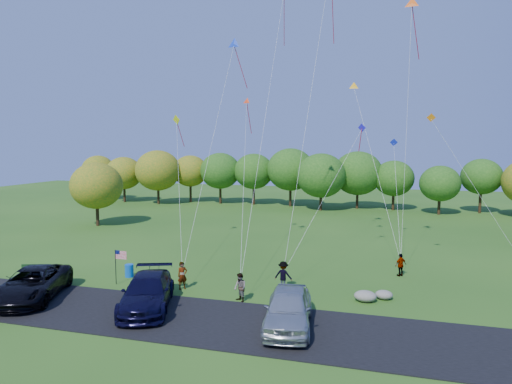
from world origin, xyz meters
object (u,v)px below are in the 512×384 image
flyer_b (240,288)px  trash_barrel (129,271)px  minivan_dark (32,284)px  flyer_c (283,275)px  minivan_navy (147,292)px  minivan_silver (288,309)px  flyer_a (182,276)px  park_bench (38,272)px  flyer_d (401,265)px

flyer_b → trash_barrel: size_ratio=1.93×
minivan_dark → flyer_c: bearing=3.3°
minivan_navy → flyer_b: minivan_navy is taller
minivan_silver → trash_barrel: (-12.07, 5.56, -0.57)m
flyer_b → flyer_c: bearing=100.6°
minivan_navy → flyer_b: bearing=8.8°
flyer_a → minivan_silver: bearing=-76.2°
minivan_silver → park_bench: minivan_silver is taller
minivan_dark → minivan_navy: 7.13m
minivan_navy → flyer_d: size_ratio=3.93×
minivan_silver → flyer_b: minivan_silver is taller
park_bench → flyer_d: bearing=2.1°
minivan_navy → park_bench: bearing=143.8°
minivan_navy → minivan_silver: minivan_silver is taller
minivan_dark → trash_barrel: minivan_dark is taller
flyer_b → flyer_d: bearing=84.0°
minivan_dark → flyer_d: (20.49, 10.66, -0.16)m
minivan_silver → flyer_d: (5.51, 10.71, -0.22)m
minivan_navy → flyer_d: 16.85m
minivan_navy → minivan_dark: bearing=163.2°
minivan_navy → minivan_silver: 7.88m
flyer_d → park_bench: (-22.83, -7.53, -0.18)m
flyer_d → minivan_silver: bearing=21.1°
flyer_d → park_bench: bearing=-23.5°
flyer_c → park_bench: flyer_c is taller
flyer_a → park_bench: 9.87m
minivan_silver → trash_barrel: size_ratio=6.45×
minivan_navy → flyer_a: bearing=64.1°
minivan_silver → flyer_c: 6.08m
minivan_silver → trash_barrel: 13.30m
minivan_dark → flyer_d: minivan_dark is taller
flyer_d → trash_barrel: flyer_d is taller
minivan_dark → flyer_a: (7.49, 4.08, -0.08)m
flyer_a → flyer_c: (5.96, 1.76, 0.01)m
minivan_navy → flyer_c: minivan_navy is taller
flyer_d → park_bench: flyer_d is taller
park_bench → flyer_a: bearing=-10.7°
flyer_c → flyer_a: bearing=20.6°
park_bench → trash_barrel: size_ratio=2.33×
flyer_c → minivan_silver: bearing=108.8°
minivan_dark → park_bench: 3.92m
flyer_d → flyer_b: bearing=-0.6°
minivan_navy → flyer_a: 3.68m
flyer_a → trash_barrel: (-4.57, 1.43, -0.43)m
park_bench → minivan_silver: bearing=-26.6°
minivan_navy → trash_barrel: minivan_navy is taller
flyer_c → flyer_d: bearing=-141.4°
flyer_b → minivan_navy: bearing=-108.1°
minivan_silver → trash_barrel: minivan_silver is taller
trash_barrel → minivan_dark: bearing=-117.9°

